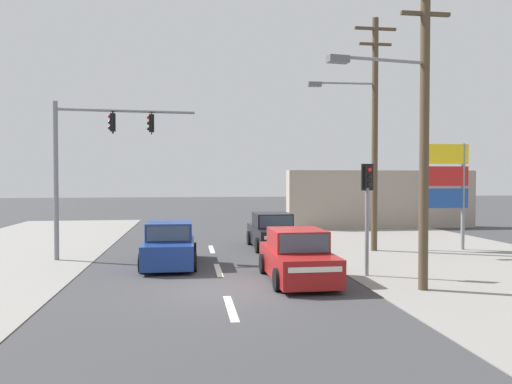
{
  "coord_description": "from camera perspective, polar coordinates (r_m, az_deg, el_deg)",
  "views": [
    {
      "loc": [
        -0.99,
        -13.8,
        3.1
      ],
      "look_at": [
        1.42,
        4.0,
        2.61
      ],
      "focal_mm": 35.0,
      "sensor_mm": 36.0,
      "label": 1
    }
  ],
  "objects": [
    {
      "name": "sedan_oncoming_near",
      "position": [
        15.27,
        4.74,
        -7.47
      ],
      "size": [
        1.9,
        4.25,
        1.56
      ],
      "color": "maroon",
      "rests_on": "ground"
    },
    {
      "name": "kerb_right_verge",
      "position": [
        18.94,
        24.5,
        -7.96
      ],
      "size": [
        10.0,
        44.0,
        0.02
      ],
      "primitive_type": "cube",
      "color": "gray",
      "rests_on": "ground"
    },
    {
      "name": "utility_pole_midground_right",
      "position": [
        21.86,
        13.09,
        7.3
      ],
      "size": [
        3.78,
        0.36,
        9.87
      ],
      "color": "#4C3D2B",
      "rests_on": "ground"
    },
    {
      "name": "utility_pole_foreground_right",
      "position": [
        14.46,
        18.21,
        7.82
      ],
      "size": [
        3.77,
        0.69,
        8.68
      ],
      "color": "#4C3D2B",
      "rests_on": "ground"
    },
    {
      "name": "lane_dash_far",
      "position": [
        22.04,
        -5.1,
        -6.52
      ],
      "size": [
        0.2,
        2.4,
        0.01
      ],
      "primitive_type": "cube",
      "color": "silver",
      "rests_on": "ground"
    },
    {
      "name": "traffic_signal_mast",
      "position": [
        20.04,
        -18.27,
        4.48
      ],
      "size": [
        5.28,
        0.56,
        6.0
      ],
      "color": "slate",
      "rests_on": "ground"
    },
    {
      "name": "shopping_plaza_sign",
      "position": [
        22.87,
        20.76,
        1.16
      ],
      "size": [
        2.1,
        0.16,
        4.6
      ],
      "color": "slate",
      "rests_on": "ground"
    },
    {
      "name": "lane_dash_near",
      "position": [
        12.23,
        -2.9,
        -13.09
      ],
      "size": [
        0.2,
        2.4,
        0.01
      ],
      "primitive_type": "cube",
      "color": "silver",
      "rests_on": "ground"
    },
    {
      "name": "lane_dash_mid",
      "position": [
        17.11,
        -4.33,
        -8.87
      ],
      "size": [
        0.2,
        2.4,
        0.01
      ],
      "primitive_type": "cube",
      "color": "silver",
      "rests_on": "ground"
    },
    {
      "name": "sedan_receding_far",
      "position": [
        22.25,
        1.87,
        -4.62
      ],
      "size": [
        1.94,
        4.26,
        1.56
      ],
      "color": "black",
      "rests_on": "ground"
    },
    {
      "name": "shopfront_wall_far",
      "position": [
        32.14,
        14.19,
        -0.81
      ],
      "size": [
        12.0,
        1.0,
        3.6
      ],
      "primitive_type": "cube",
      "color": "#A39384",
      "rests_on": "ground"
    },
    {
      "name": "ground_plane",
      "position": [
        14.17,
        -3.6,
        -11.07
      ],
      "size": [
        140.0,
        140.0,
        0.0
      ],
      "primitive_type": "plane",
      "color": "#3A3A3D"
    },
    {
      "name": "pedestal_signal_right_kerb",
      "position": [
        16.09,
        12.6,
        -0.91
      ],
      "size": [
        0.44,
        0.31,
        3.56
      ],
      "color": "slate",
      "rests_on": "ground"
    },
    {
      "name": "sedan_kerbside_parked",
      "position": [
        18.09,
        -9.83,
        -6.07
      ],
      "size": [
        1.92,
        4.26,
        1.56
      ],
      "color": "navy",
      "rests_on": "ground"
    }
  ]
}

